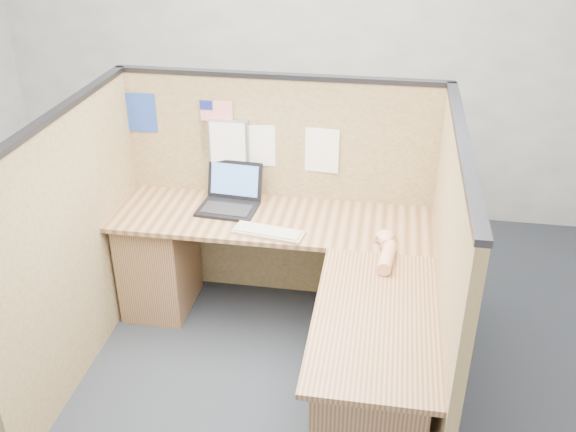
% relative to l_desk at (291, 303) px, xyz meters
% --- Properties ---
extents(floor, '(5.00, 5.00, 0.00)m').
position_rel_l_desk_xyz_m(floor, '(-0.18, -0.29, -0.39)').
color(floor, '#21262F').
rests_on(floor, ground).
extents(wall_back, '(5.00, 0.00, 5.00)m').
position_rel_l_desk_xyz_m(wall_back, '(-0.18, 1.96, 1.01)').
color(wall_back, gray).
rests_on(wall_back, floor).
extents(cubicle_partitions, '(2.06, 1.83, 1.53)m').
position_rel_l_desk_xyz_m(cubicle_partitions, '(-0.18, 0.14, 0.38)').
color(cubicle_partitions, brown).
rests_on(cubicle_partitions, floor).
extents(l_desk, '(1.95, 1.75, 0.73)m').
position_rel_l_desk_xyz_m(l_desk, '(0.00, 0.00, 0.00)').
color(l_desk, brown).
rests_on(l_desk, floor).
extents(laptop, '(0.37, 0.36, 0.26)m').
position_rel_l_desk_xyz_m(laptop, '(-0.47, 0.51, 0.40)').
color(laptop, black).
rests_on(laptop, l_desk).
extents(keyboard, '(0.43, 0.20, 0.03)m').
position_rel_l_desk_xyz_m(keyboard, '(-0.16, 0.19, 0.35)').
color(keyboard, gray).
rests_on(keyboard, l_desk).
extents(mouse, '(0.12, 0.09, 0.05)m').
position_rel_l_desk_xyz_m(mouse, '(0.51, 0.20, 0.36)').
color(mouse, silver).
rests_on(mouse, l_desk).
extents(hand_forearm, '(0.11, 0.40, 0.08)m').
position_rel_l_desk_xyz_m(hand_forearm, '(0.52, 0.05, 0.38)').
color(hand_forearm, tan).
rests_on(hand_forearm, l_desk).
extents(blue_poster, '(0.19, 0.01, 0.25)m').
position_rel_l_desk_xyz_m(blue_poster, '(-1.06, 0.68, 0.85)').
color(blue_poster, '#213C9A').
rests_on(blue_poster, cubicle_partitions).
extents(american_flag, '(0.21, 0.01, 0.36)m').
position_rel_l_desk_xyz_m(american_flag, '(-0.60, 0.67, 0.88)').
color(american_flag, olive).
rests_on(american_flag, cubicle_partitions).
extents(file_holder, '(0.26, 0.05, 0.33)m').
position_rel_l_desk_xyz_m(file_holder, '(-0.50, 0.66, 0.68)').
color(file_holder, slate).
rests_on(file_holder, cubicle_partitions).
extents(paper_left, '(0.21, 0.03, 0.27)m').
position_rel_l_desk_xyz_m(paper_left, '(-0.27, 0.68, 0.68)').
color(paper_left, white).
rests_on(paper_left, cubicle_partitions).
extents(paper_right, '(0.22, 0.02, 0.29)m').
position_rel_l_desk_xyz_m(paper_right, '(0.08, 0.68, 0.68)').
color(paper_right, white).
rests_on(paper_right, cubicle_partitions).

